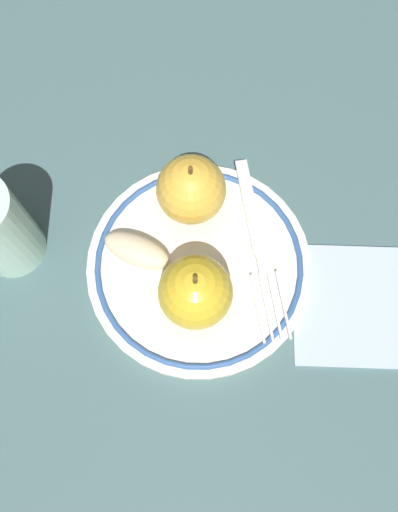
{
  "coord_description": "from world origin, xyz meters",
  "views": [
    {
      "loc": [
        -0.01,
        0.13,
        0.46
      ],
      "look_at": [
        0.01,
        -0.02,
        0.03
      ],
      "focal_mm": 35.0,
      "sensor_mm": 36.0,
      "label": 1
    }
  ],
  "objects_px": {
    "apple_second_whole": "(191,190)",
    "apple_slice_front": "(137,250)",
    "fork": "(257,240)",
    "napkin_folded": "(372,306)",
    "plate": "(199,265)",
    "apple_red_whole": "(195,292)"
  },
  "relations": [
    {
      "from": "plate",
      "to": "apple_red_whole",
      "type": "height_order",
      "value": "apple_red_whole"
    },
    {
      "from": "apple_red_whole",
      "to": "napkin_folded",
      "type": "distance_m",
      "value": 0.17
    },
    {
      "from": "apple_second_whole",
      "to": "napkin_folded",
      "type": "relative_size",
      "value": 0.49
    },
    {
      "from": "plate",
      "to": "apple_second_whole",
      "type": "distance_m",
      "value": 0.07
    },
    {
      "from": "apple_second_whole",
      "to": "napkin_folded",
      "type": "distance_m",
      "value": 0.2
    },
    {
      "from": "apple_second_whole",
      "to": "apple_slice_front",
      "type": "bearing_deg",
      "value": 51.89
    },
    {
      "from": "apple_second_whole",
      "to": "napkin_folded",
      "type": "xyz_separation_m",
      "value": [
        -0.18,
        0.08,
        -0.04
      ]
    },
    {
      "from": "apple_red_whole",
      "to": "plate",
      "type": "bearing_deg",
      "value": -88.25
    },
    {
      "from": "plate",
      "to": "apple_second_whole",
      "type": "relative_size",
      "value": 2.92
    },
    {
      "from": "apple_second_whole",
      "to": "apple_slice_front",
      "type": "xyz_separation_m",
      "value": [
        0.04,
        0.06,
        -0.02
      ]
    },
    {
      "from": "plate",
      "to": "fork",
      "type": "height_order",
      "value": "fork"
    },
    {
      "from": "fork",
      "to": "napkin_folded",
      "type": "height_order",
      "value": "fork"
    },
    {
      "from": "plate",
      "to": "apple_slice_front",
      "type": "height_order",
      "value": "apple_slice_front"
    },
    {
      "from": "fork",
      "to": "napkin_folded",
      "type": "distance_m",
      "value": 0.12
    },
    {
      "from": "apple_second_whole",
      "to": "apple_slice_front",
      "type": "height_order",
      "value": "apple_second_whole"
    },
    {
      "from": "apple_red_whole",
      "to": "apple_second_whole",
      "type": "xyz_separation_m",
      "value": [
        0.02,
        -0.1,
        0.0
      ]
    },
    {
      "from": "plate",
      "to": "fork",
      "type": "xyz_separation_m",
      "value": [
        -0.05,
        -0.03,
        0.01
      ]
    },
    {
      "from": "apple_red_whole",
      "to": "fork",
      "type": "distance_m",
      "value": 0.09
    },
    {
      "from": "plate",
      "to": "apple_slice_front",
      "type": "distance_m",
      "value": 0.06
    },
    {
      "from": "apple_second_whole",
      "to": "fork",
      "type": "distance_m",
      "value": 0.08
    },
    {
      "from": "apple_second_whole",
      "to": "fork",
      "type": "relative_size",
      "value": 0.4
    },
    {
      "from": "apple_red_whole",
      "to": "napkin_folded",
      "type": "relative_size",
      "value": 0.49
    }
  ]
}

